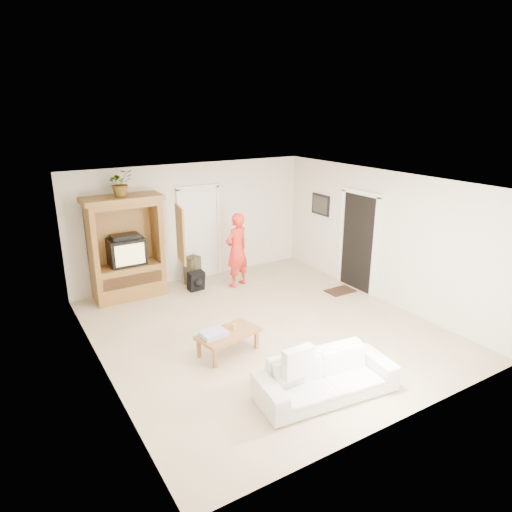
{
  "coord_description": "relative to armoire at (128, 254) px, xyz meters",
  "views": [
    {
      "loc": [
        -3.9,
        -6.16,
        3.74
      ],
      "look_at": [
        0.2,
        0.6,
        1.15
      ],
      "focal_mm": 32.0,
      "sensor_mm": 36.0,
      "label": 1
    }
  ],
  "objects": [
    {
      "name": "wall_front",
      "position": [
        1.58,
        -5.66,
        0.39
      ],
      "size": [
        5.5,
        0.0,
        5.5
      ],
      "primitive_type": "plane",
      "rotation": [
        -1.57,
        0.0,
        0.0
      ],
      "color": "silver",
      "rests_on": "floor"
    },
    {
      "name": "candle",
      "position": [
        0.77,
        -3.04,
        -0.5
      ],
      "size": [
        0.08,
        0.08,
        0.1
      ],
      "primitive_type": "cylinder",
      "color": "tan",
      "rests_on": "coffee_table"
    },
    {
      "name": "backpack_black",
      "position": [
        1.28,
        -0.42,
        -0.7
      ],
      "size": [
        0.35,
        0.23,
        0.41
      ],
      "primitive_type": null,
      "rotation": [
        0.0,
        0.0,
        0.09
      ],
      "color": "black",
      "rests_on": "floor"
    },
    {
      "name": "man",
      "position": [
        2.17,
        -0.62,
        -0.09
      ],
      "size": [
        0.68,
        0.54,
        1.63
      ],
      "primitive_type": "imported",
      "rotation": [
        0.0,
        0.0,
        3.42
      ],
      "color": "red",
      "rests_on": "floor"
    },
    {
      "name": "doormat",
      "position": [
        3.88,
        -2.06,
        -0.9
      ],
      "size": [
        0.6,
        0.4,
        0.02
      ],
      "primitive_type": "cube",
      "color": "#382316",
      "rests_on": "floor"
    },
    {
      "name": "backpack_olive",
      "position": [
        1.38,
        -0.0,
        -0.6
      ],
      "size": [
        0.4,
        0.35,
        0.62
      ],
      "primitive_type": null,
      "rotation": [
        0.0,
        0.0,
        0.43
      ],
      "color": "#47442B",
      "rests_on": "floor"
    },
    {
      "name": "plant",
      "position": [
        -0.02,
        -0.03,
        1.45
      ],
      "size": [
        0.51,
        0.46,
        0.52
      ],
      "primitive_type": "imported",
      "rotation": [
        0.0,
        0.0,
        0.13
      ],
      "color": "#4C7238",
      "rests_on": "armoire"
    },
    {
      "name": "floor",
      "position": [
        1.58,
        -2.66,
        -0.91
      ],
      "size": [
        6.0,
        6.0,
        0.0
      ],
      "primitive_type": "plane",
      "color": "tan",
      "rests_on": "ground"
    },
    {
      "name": "wall_back",
      "position": [
        1.58,
        0.34,
        0.39
      ],
      "size": [
        5.5,
        0.0,
        5.5
      ],
      "primitive_type": "plane",
      "rotation": [
        1.57,
        0.0,
        0.0
      ],
      "color": "silver",
      "rests_on": "floor"
    },
    {
      "name": "ceiling",
      "position": [
        1.58,
        -2.66,
        1.69
      ],
      "size": [
        6.0,
        6.0,
        0.0
      ],
      "primitive_type": "plane",
      "rotation": [
        3.14,
        0.0,
        0.0
      ],
      "color": "white",
      "rests_on": "floor"
    },
    {
      "name": "wall_left",
      "position": [
        -1.17,
        -2.66,
        0.39
      ],
      "size": [
        0.0,
        6.0,
        6.0
      ],
      "primitive_type": "plane",
      "rotation": [
        1.57,
        0.0,
        1.57
      ],
      "color": "silver",
      "rests_on": "floor"
    },
    {
      "name": "door_back",
      "position": [
        1.73,
        0.31,
        0.11
      ],
      "size": [
        0.85,
        0.05,
        2.04
      ],
      "primitive_type": "cube",
      "color": "white",
      "rests_on": "floor"
    },
    {
      "name": "sofa",
      "position": [
        1.25,
        -4.76,
        -0.63
      ],
      "size": [
        2.0,
        0.97,
        0.56
      ],
      "primitive_type": "imported",
      "rotation": [
        0.0,
        0.0,
        -0.12
      ],
      "color": "silver",
      "rests_on": "floor"
    },
    {
      "name": "towel",
      "position": [
        0.39,
        -3.08,
        -0.51
      ],
      "size": [
        0.4,
        0.31,
        0.08
      ],
      "primitive_type": "cube",
      "rotation": [
        0.0,
        0.0,
        0.08
      ],
      "color": "#FA53A6",
      "rests_on": "coffee_table"
    },
    {
      "name": "wall_right",
      "position": [
        4.33,
        -2.66,
        0.39
      ],
      "size": [
        0.0,
        6.0,
        6.0
      ],
      "primitive_type": "plane",
      "rotation": [
        1.57,
        0.0,
        -1.57
      ],
      "color": "silver",
      "rests_on": "floor"
    },
    {
      "name": "framed_picture",
      "position": [
        4.31,
        -0.76,
        0.69
      ],
      "size": [
        0.03,
        0.6,
        0.48
      ],
      "primitive_type": "cube",
      "color": "black",
      "rests_on": "wall_right"
    },
    {
      "name": "coffee_table",
      "position": [
        0.64,
        -3.08,
        -0.59
      ],
      "size": [
        1.06,
        0.72,
        0.36
      ],
      "rotation": [
        0.0,
        0.0,
        0.2
      ],
      "color": "olive",
      "rests_on": "floor"
    },
    {
      "name": "armoire",
      "position": [
        0.0,
        0.0,
        0.0
      ],
      "size": [
        1.82,
        1.14,
        2.1
      ],
      "color": "olive",
      "rests_on": "floor"
    },
    {
      "name": "doorway_right",
      "position": [
        4.3,
        -2.06,
        0.11
      ],
      "size": [
        0.05,
        0.9,
        2.04
      ],
      "primitive_type": "cube",
      "color": "black",
      "rests_on": "floor"
    }
  ]
}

